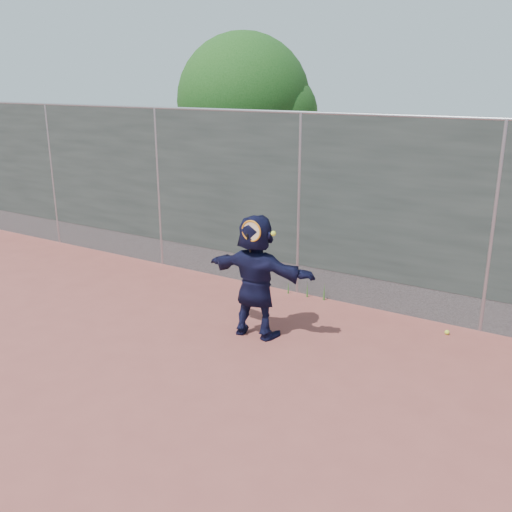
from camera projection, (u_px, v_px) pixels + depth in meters
The scene contains 7 objects.
ground at pixel (164, 379), 6.95m from camera, with size 80.00×80.00×0.00m, color #9E4C42.
player at pixel (256, 276), 7.91m from camera, with size 1.64×0.52×1.77m, color #131434.
ball_ground at pixel (447, 332), 8.16m from camera, with size 0.07×0.07×0.07m, color #E3F636.
fence at pixel (299, 202), 9.32m from camera, with size 20.00×0.06×3.03m.
swing_action at pixel (253, 232), 7.51m from camera, with size 0.50×0.13×0.51m.
tree_left at pixel (251, 105), 12.82m from camera, with size 3.15×3.00×4.53m.
weed_clump at pixel (310, 290), 9.51m from camera, with size 0.68×0.07×0.30m.
Camera 1 is at (4.19, -4.68, 3.50)m, focal length 40.00 mm.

